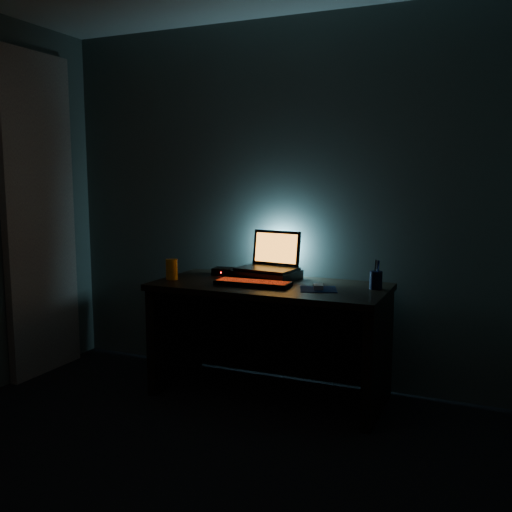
{
  "coord_description": "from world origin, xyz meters",
  "views": [
    {
      "loc": [
        1.35,
        -1.73,
        1.44
      ],
      "look_at": [
        -0.07,
        1.57,
        0.93
      ],
      "focal_mm": 40.0,
      "sensor_mm": 36.0,
      "label": 1
    }
  ],
  "objects_px": {
    "juice_glass": "(172,269)",
    "router": "(224,271)",
    "pen_cup": "(376,280)",
    "laptop": "(271,260)",
    "keyboard": "(253,283)",
    "mouse": "(318,287)"
  },
  "relations": [
    {
      "from": "laptop",
      "to": "juice_glass",
      "type": "height_order",
      "value": "laptop"
    },
    {
      "from": "laptop",
      "to": "pen_cup",
      "type": "height_order",
      "value": "laptop"
    },
    {
      "from": "keyboard",
      "to": "juice_glass",
      "type": "relative_size",
      "value": 3.57
    },
    {
      "from": "pen_cup",
      "to": "juice_glass",
      "type": "height_order",
      "value": "juice_glass"
    },
    {
      "from": "keyboard",
      "to": "router",
      "type": "relative_size",
      "value": 3.16
    },
    {
      "from": "laptop",
      "to": "pen_cup",
      "type": "distance_m",
      "value": 0.75
    },
    {
      "from": "keyboard",
      "to": "juice_glass",
      "type": "height_order",
      "value": "juice_glass"
    },
    {
      "from": "keyboard",
      "to": "mouse",
      "type": "relative_size",
      "value": 5.28
    },
    {
      "from": "keyboard",
      "to": "pen_cup",
      "type": "distance_m",
      "value": 0.77
    },
    {
      "from": "pen_cup",
      "to": "juice_glass",
      "type": "xyz_separation_m",
      "value": [
        -1.33,
        -0.21,
        0.01
      ]
    },
    {
      "from": "keyboard",
      "to": "mouse",
      "type": "height_order",
      "value": "mouse"
    },
    {
      "from": "pen_cup",
      "to": "router",
      "type": "bearing_deg",
      "value": 175.22
    },
    {
      "from": "laptop",
      "to": "router",
      "type": "relative_size",
      "value": 2.64
    },
    {
      "from": "juice_glass",
      "to": "router",
      "type": "height_order",
      "value": "juice_glass"
    },
    {
      "from": "keyboard",
      "to": "router",
      "type": "bearing_deg",
      "value": 139.03
    },
    {
      "from": "keyboard",
      "to": "mouse",
      "type": "bearing_deg",
      "value": 3.06
    },
    {
      "from": "laptop",
      "to": "mouse",
      "type": "relative_size",
      "value": 4.43
    },
    {
      "from": "laptop",
      "to": "juice_glass",
      "type": "bearing_deg",
      "value": -144.14
    },
    {
      "from": "laptop",
      "to": "keyboard",
      "type": "distance_m",
      "value": 0.31
    },
    {
      "from": "mouse",
      "to": "pen_cup",
      "type": "bearing_deg",
      "value": 6.28
    },
    {
      "from": "juice_glass",
      "to": "mouse",
      "type": "bearing_deg",
      "value": 3.28
    },
    {
      "from": "laptop",
      "to": "mouse",
      "type": "bearing_deg",
      "value": -24.31
    }
  ]
}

